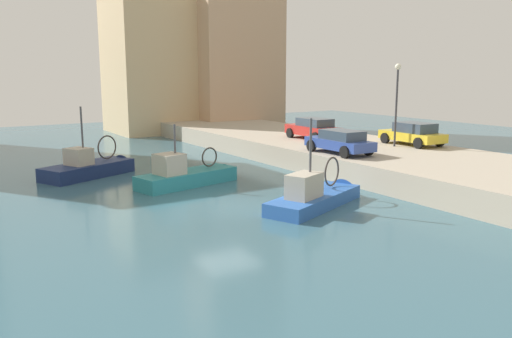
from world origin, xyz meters
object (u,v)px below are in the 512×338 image
(fishing_boat_teal, at_px, (191,182))
(parked_car_red, at_px, (313,128))
(fishing_boat_navy, at_px, (94,173))
(parked_car_yellow, at_px, (413,133))
(fishing_boat_blue, at_px, (318,202))
(parked_car_blue, at_px, (340,141))
(quay_streetlamp, at_px, (397,91))

(fishing_boat_teal, relative_size, parked_car_red, 1.51)
(fishing_boat_navy, distance_m, parked_car_red, 14.15)
(parked_car_yellow, xyz_separation_m, parked_car_red, (-3.35, 5.39, 0.02))
(fishing_boat_teal, relative_size, fishing_boat_blue, 0.99)
(parked_car_blue, bearing_deg, parked_car_yellow, 2.15)
(parked_car_red, bearing_deg, fishing_boat_teal, -161.86)
(fishing_boat_teal, xyz_separation_m, fishing_boat_navy, (-3.51, 4.94, -0.03))
(parked_car_blue, height_order, quay_streetlamp, quay_streetlamp)
(fishing_boat_teal, distance_m, parked_car_yellow, 14.05)
(fishing_boat_navy, relative_size, parked_car_yellow, 1.49)
(fishing_boat_navy, relative_size, parked_car_red, 1.45)
(parked_car_red, bearing_deg, parked_car_yellow, -58.13)
(quay_streetlamp, bearing_deg, fishing_boat_teal, 171.68)
(parked_car_red, bearing_deg, fishing_boat_blue, -127.35)
(fishing_boat_blue, xyz_separation_m, parked_car_yellow, (11.05, 4.70, 1.75))
(quay_streetlamp, bearing_deg, fishing_boat_blue, -153.37)
(fishing_boat_teal, relative_size, quay_streetlamp, 1.30)
(parked_car_yellow, relative_size, quay_streetlamp, 0.84)
(parked_car_yellow, height_order, quay_streetlamp, quay_streetlamp)
(parked_car_red, relative_size, parked_car_blue, 1.01)
(fishing_boat_navy, height_order, parked_car_blue, fishing_boat_navy)
(fishing_boat_navy, bearing_deg, parked_car_yellow, -21.75)
(fishing_boat_blue, height_order, parked_car_yellow, fishing_boat_blue)
(fishing_boat_navy, xyz_separation_m, parked_car_yellow, (17.31, -6.91, 1.78))
(parked_car_red, bearing_deg, fishing_boat_navy, 173.81)
(fishing_boat_navy, height_order, parked_car_yellow, fishing_boat_navy)
(parked_car_yellow, bearing_deg, quay_streetlamp, 173.64)
(fishing_boat_teal, bearing_deg, quay_streetlamp, -8.32)
(fishing_boat_teal, xyz_separation_m, fishing_boat_blue, (2.75, -6.67, 0.01))
(fishing_boat_teal, distance_m, parked_car_red, 11.14)
(fishing_boat_navy, distance_m, quay_streetlamp, 17.84)
(parked_car_yellow, height_order, parked_car_red, parked_car_red)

